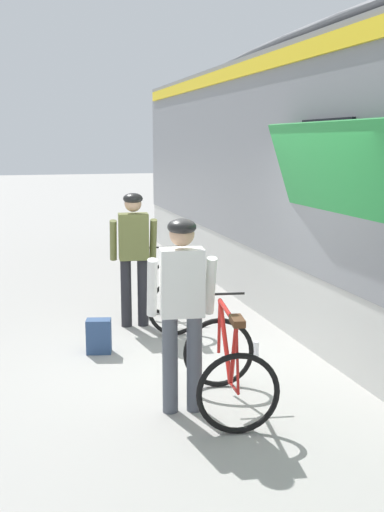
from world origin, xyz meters
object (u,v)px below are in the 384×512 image
Objects in this scene: cyclist_near_in_olive at (134,248)px; water_bottle_near_the_bikes at (256,350)px; bicycle_near_white at (169,295)px; bicycle_far_red at (228,367)px; backpack_on_platform at (99,336)px; cyclist_far_in_white at (182,298)px.

water_bottle_near_the_bikes is (1.07, -1.65, -0.95)m from cyclist_near_in_olive.
bicycle_near_white is at bearing 110.83° from water_bottle_near_the_bikes.
water_bottle_near_the_bikes is at bearing 57.35° from bicycle_far_red.
backpack_on_platform is 1.94× the size of water_bottle_near_the_bikes.
bicycle_far_red is at bearing -49.93° from backpack_on_platform.
water_bottle_near_the_bikes is at bearing 43.27° from cyclist_far_in_white.
bicycle_far_red is (0.33, -2.79, -0.65)m from cyclist_near_in_olive.
bicycle_near_white is 2.80× the size of backpack_on_platform.
bicycle_far_red is 1.39m from water_bottle_near_the_bikes.
backpack_on_platform reaches higher than water_bottle_near_the_bikes.
bicycle_far_red is at bearing -9.19° from cyclist_far_in_white.
bicycle_near_white is at bearing -5.36° from cyclist_near_in_olive.
cyclist_near_in_olive is 1.58× the size of bicycle_near_white.
bicycle_near_white is 0.96× the size of bicycle_far_red.
cyclist_near_in_olive is at bearing 122.88° from water_bottle_near_the_bikes.
cyclist_far_in_white is 8.56× the size of water_bottle_near_the_bikes.
bicycle_far_red is at bearing -92.53° from bicycle_near_white.
backpack_on_platform is at bearing -122.34° from cyclist_near_in_olive.
cyclist_near_in_olive reaches higher than bicycle_near_white.
cyclist_near_in_olive is at bearing 70.87° from backpack_on_platform.
water_bottle_near_the_bikes is (0.61, -1.61, -0.30)m from bicycle_near_white.
bicycle_near_white is 1.41m from backpack_on_platform.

